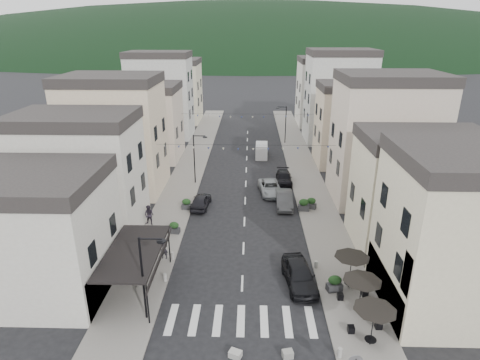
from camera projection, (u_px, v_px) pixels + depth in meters
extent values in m
plane|color=black|center=(240.00, 343.00, 23.97)|extent=(700.00, 700.00, 0.00)
cube|color=slate|center=(191.00, 166.00, 53.99)|extent=(4.00, 76.00, 0.12)
cube|color=slate|center=(302.00, 167.00, 53.61)|extent=(4.00, 76.00, 0.12)
ellipsoid|color=black|center=(251.00, 51.00, 303.86)|extent=(640.00, 360.00, 70.00)
cube|color=beige|center=(17.00, 240.00, 27.58)|extent=(12.00, 8.00, 8.00)
cube|color=beige|center=(469.00, 240.00, 25.54)|extent=(10.00, 8.00, 10.00)
cube|color=black|center=(134.00, 251.00, 27.67)|extent=(3.60, 7.50, 0.15)
cube|color=black|center=(160.00, 258.00, 27.80)|extent=(0.34, 7.50, 0.99)
cylinder|color=black|center=(148.00, 304.00, 24.94)|extent=(0.10, 0.10, 3.20)
cylinder|color=black|center=(169.00, 246.00, 31.47)|extent=(0.10, 0.10, 3.20)
cube|color=beige|center=(81.00, 180.00, 35.59)|extent=(10.00, 7.00, 10.00)
cube|color=#262323|center=(72.00, 118.00, 33.62)|extent=(10.20, 7.14, 1.00)
cube|color=#CBB298|center=(116.00, 139.00, 44.57)|extent=(10.00, 8.00, 12.00)
cube|color=#262323|center=(109.00, 79.00, 42.23)|extent=(10.20, 8.16, 1.00)
cube|color=#C1AE9C|center=(144.00, 125.00, 56.21)|extent=(10.00, 8.00, 9.50)
cube|color=#262323|center=(140.00, 87.00, 54.33)|extent=(10.20, 8.16, 1.00)
cube|color=#A9A9A4|center=(161.00, 98.00, 66.78)|extent=(10.00, 7.00, 13.00)
cube|color=#262323|center=(158.00, 54.00, 64.26)|extent=(10.20, 7.14, 1.00)
cube|color=beige|center=(174.00, 93.00, 78.33)|extent=(10.00, 9.00, 11.00)
cube|color=#262323|center=(172.00, 61.00, 76.18)|extent=(10.20, 9.18, 1.00)
cube|color=beige|center=(419.00, 197.00, 33.18)|extent=(10.00, 7.00, 9.00)
cube|color=#262323|center=(429.00, 139.00, 31.39)|extent=(10.20, 7.14, 1.00)
cube|color=#C1AE9C|center=(384.00, 144.00, 41.89)|extent=(10.00, 8.00, 12.50)
cube|color=#262323|center=(393.00, 78.00, 39.46)|extent=(10.20, 8.16, 1.00)
cube|color=#CBB298|center=(355.00, 128.00, 53.53)|extent=(10.00, 7.00, 10.00)
cube|color=#262323|center=(360.00, 86.00, 51.56)|extent=(10.20, 7.14, 1.00)
cube|color=#A9A9A4|center=(338.00, 100.00, 64.10)|extent=(10.00, 8.00, 13.50)
cube|color=#262323|center=(342.00, 52.00, 61.50)|extent=(10.20, 8.16, 1.00)
cube|color=beige|center=(325.00, 94.00, 75.65)|extent=(10.00, 9.00, 11.50)
cube|color=#262323|center=(327.00, 60.00, 73.41)|extent=(10.20, 9.18, 1.00)
cylinder|color=black|center=(372.00, 329.00, 23.32)|extent=(0.06, 0.06, 2.30)
cone|color=black|center=(374.00, 313.00, 22.92)|extent=(2.50, 2.50, 0.55)
cylinder|color=black|center=(371.00, 339.00, 23.60)|extent=(0.70, 0.70, 0.04)
cylinder|color=black|center=(360.00, 298.00, 25.93)|extent=(0.06, 0.06, 2.30)
cone|color=black|center=(362.00, 284.00, 25.54)|extent=(2.50, 2.50, 0.55)
cylinder|color=black|center=(359.00, 308.00, 26.21)|extent=(0.70, 0.70, 0.04)
cylinder|color=black|center=(350.00, 273.00, 28.54)|extent=(0.06, 0.06, 2.30)
cone|color=black|center=(352.00, 260.00, 28.15)|extent=(2.50, 2.50, 0.55)
cylinder|color=black|center=(349.00, 283.00, 28.82)|extent=(0.70, 0.70, 0.04)
cylinder|color=black|center=(143.00, 280.00, 24.91)|extent=(0.14, 0.14, 6.00)
cylinder|color=black|center=(150.00, 239.00, 23.85)|extent=(1.40, 0.10, 0.10)
cylinder|color=black|center=(161.00, 241.00, 23.89)|extent=(0.56, 0.56, 0.08)
cylinder|color=black|center=(194.00, 160.00, 47.30)|extent=(0.14, 0.14, 6.00)
cylinder|color=black|center=(199.00, 136.00, 46.24)|extent=(1.40, 0.10, 0.10)
cylinder|color=black|center=(205.00, 137.00, 46.28)|extent=(0.56, 0.56, 0.08)
cylinder|color=black|center=(286.00, 125.00, 63.79)|extent=(0.14, 0.14, 6.00)
cylinder|color=black|center=(282.00, 107.00, 62.76)|extent=(1.40, 0.10, 0.10)
cylinder|color=black|center=(278.00, 108.00, 62.83)|extent=(0.56, 0.56, 0.08)
cylinder|color=gray|center=(165.00, 277.00, 29.56)|extent=(0.26, 0.26, 0.60)
cylinder|color=gray|center=(173.00, 256.00, 32.35)|extent=(0.26, 0.26, 0.60)
cylinder|color=gray|center=(316.00, 265.00, 31.14)|extent=(0.26, 0.26, 0.60)
cylinder|color=gray|center=(340.00, 353.00, 22.74)|extent=(0.26, 0.26, 0.60)
cylinder|color=black|center=(246.00, 145.00, 42.34)|extent=(19.00, 0.02, 0.02)
cone|color=beige|center=(164.00, 146.00, 42.62)|extent=(0.28, 0.28, 0.24)
cone|color=navy|center=(179.00, 147.00, 42.61)|extent=(0.28, 0.28, 0.24)
cone|color=beige|center=(194.00, 148.00, 42.60)|extent=(0.28, 0.28, 0.24)
cone|color=navy|center=(208.00, 148.00, 42.59)|extent=(0.28, 0.28, 0.24)
cone|color=beige|center=(223.00, 149.00, 42.56)|extent=(0.28, 0.28, 0.24)
cone|color=navy|center=(238.00, 149.00, 42.53)|extent=(0.28, 0.28, 0.24)
cone|color=beige|center=(253.00, 149.00, 42.49)|extent=(0.28, 0.28, 0.24)
cone|color=navy|center=(268.00, 149.00, 42.44)|extent=(0.28, 0.28, 0.24)
cone|color=beige|center=(283.00, 149.00, 42.39)|extent=(0.28, 0.28, 0.24)
cone|color=navy|center=(298.00, 149.00, 42.33)|extent=(0.28, 0.28, 0.24)
cone|color=beige|center=(313.00, 148.00, 42.26)|extent=(0.28, 0.28, 0.24)
cone|color=navy|center=(328.00, 147.00, 42.19)|extent=(0.28, 0.28, 0.24)
cylinder|color=black|center=(247.00, 114.00, 57.27)|extent=(19.00, 0.02, 0.02)
cone|color=beige|center=(187.00, 115.00, 57.55)|extent=(0.28, 0.28, 0.24)
cone|color=navy|center=(198.00, 116.00, 57.54)|extent=(0.28, 0.28, 0.24)
cone|color=beige|center=(209.00, 116.00, 57.53)|extent=(0.28, 0.28, 0.24)
cone|color=navy|center=(220.00, 117.00, 57.51)|extent=(0.28, 0.28, 0.24)
cone|color=beige|center=(231.00, 117.00, 57.49)|extent=(0.28, 0.28, 0.24)
cone|color=navy|center=(242.00, 117.00, 57.46)|extent=(0.28, 0.28, 0.24)
cone|color=beige|center=(253.00, 117.00, 57.42)|extent=(0.28, 0.28, 0.24)
cone|color=navy|center=(264.00, 117.00, 57.37)|extent=(0.28, 0.28, 0.24)
cone|color=beige|center=(275.00, 117.00, 57.32)|extent=(0.28, 0.28, 0.24)
cone|color=navy|center=(286.00, 117.00, 57.25)|extent=(0.28, 0.28, 0.24)
cone|color=beige|center=(297.00, 116.00, 57.19)|extent=(0.28, 0.28, 0.24)
cone|color=navy|center=(308.00, 116.00, 57.11)|extent=(0.28, 0.28, 0.24)
imported|color=black|center=(299.00, 274.00, 29.15)|extent=(2.60, 5.22, 1.71)
imported|color=#363638|center=(284.00, 199.00, 41.97)|extent=(1.72, 4.73, 1.55)
imported|color=#969A9E|center=(270.00, 188.00, 45.22)|extent=(2.95, 5.29, 1.40)
imported|color=black|center=(284.00, 178.00, 48.31)|extent=(1.87, 4.49, 1.30)
imported|color=black|center=(201.00, 201.00, 41.70)|extent=(2.05, 4.36, 1.44)
cube|color=silver|center=(262.00, 151.00, 58.05)|extent=(1.80, 4.28, 1.76)
cube|color=silver|center=(262.00, 145.00, 57.23)|extent=(1.72, 2.87, 0.44)
cylinder|color=black|center=(256.00, 158.00, 56.82)|extent=(0.24, 0.62, 0.62)
cylinder|color=black|center=(266.00, 158.00, 56.74)|extent=(0.24, 0.62, 0.62)
cylinder|color=black|center=(257.00, 151.00, 59.77)|extent=(0.24, 0.62, 0.62)
cylinder|color=black|center=(266.00, 151.00, 59.70)|extent=(0.24, 0.62, 0.62)
imported|color=black|center=(164.00, 249.00, 32.23)|extent=(0.70, 0.51, 1.77)
imported|color=#251F29|center=(149.00, 215.00, 37.74)|extent=(1.10, 0.95, 1.95)
cube|color=gray|center=(288.00, 354.00, 22.88)|extent=(0.69, 0.57, 0.45)
cube|color=#A3A09B|center=(235.00, 354.00, 22.92)|extent=(0.84, 0.74, 0.40)
cube|color=#2A2A2D|center=(174.00, 230.00, 36.45)|extent=(1.05, 0.69, 0.49)
ellipsoid|color=black|center=(174.00, 225.00, 36.26)|extent=(0.86, 0.55, 0.63)
cube|color=#2E2E30|center=(187.00, 207.00, 41.24)|extent=(1.05, 0.64, 0.51)
ellipsoid|color=black|center=(186.00, 202.00, 41.04)|extent=(0.89, 0.57, 0.65)
cube|color=#2D2D2F|center=(334.00, 287.00, 28.50)|extent=(1.20, 0.85, 0.54)
ellipsoid|color=black|center=(335.00, 280.00, 28.28)|extent=(0.95, 0.61, 0.69)
cube|color=#323235|center=(303.00, 208.00, 40.91)|extent=(1.18, 0.73, 0.56)
ellipsoid|color=black|center=(304.00, 202.00, 40.69)|extent=(0.99, 0.63, 0.72)
cube|color=#303133|center=(311.00, 206.00, 41.39)|extent=(1.18, 0.93, 0.52)
ellipsoid|color=black|center=(311.00, 201.00, 41.19)|extent=(0.91, 0.58, 0.66)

